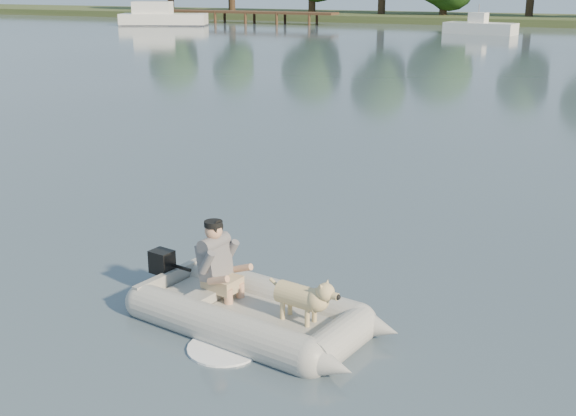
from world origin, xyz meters
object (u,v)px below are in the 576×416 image
at_px(dinghy, 255,284).
at_px(man, 216,258).
at_px(dock, 240,17).
at_px(motorboat, 481,20).
at_px(dog, 298,300).
at_px(cabin_cruiser, 163,14).

distance_m(dinghy, man, 0.63).
bearing_deg(man, dock, 128.24).
bearing_deg(dinghy, motorboat, 107.62).
bearing_deg(dog, dock, 129.12).
distance_m(dock, man, 58.44).
xyz_separation_m(dinghy, motorboat, (-5.15, 47.07, 0.48)).
bearing_deg(dog, cabin_cruiser, 135.65).
bearing_deg(dog, dinghy, -175.43).
height_order(dog, cabin_cruiser, cabin_cruiser).
bearing_deg(cabin_cruiser, dock, 34.58).
bearing_deg(dock, cabin_cruiser, -124.53).
bearing_deg(cabin_cruiser, man, -77.46).
bearing_deg(man, dinghy, -4.24).
height_order(man, motorboat, motorboat).
relative_size(dog, motorboat, 0.16).
distance_m(man, dog, 1.18).
height_order(dinghy, cabin_cruiser, cabin_cruiser).
height_order(dock, man, man).
xyz_separation_m(dinghy, dog, (0.56, -0.07, -0.06)).
bearing_deg(motorboat, man, -73.38).
relative_size(man, cabin_cruiser, 0.12).
bearing_deg(dock, dog, -62.26).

